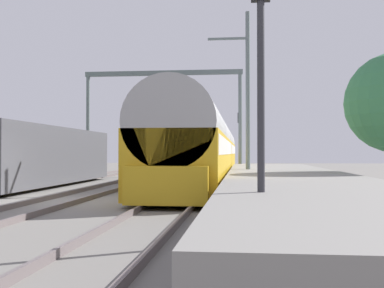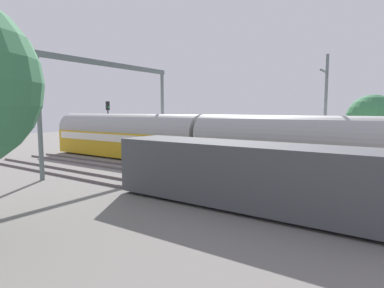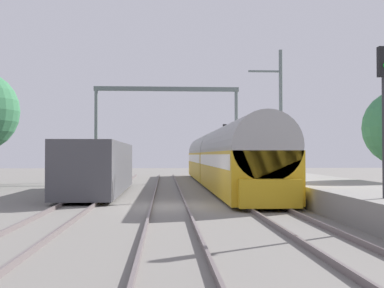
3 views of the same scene
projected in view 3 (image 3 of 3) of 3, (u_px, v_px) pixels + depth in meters
ground at (169, 206)px, 20.42m from camera, size 120.00×120.00×0.00m
track_far_west at (77, 205)px, 20.21m from camera, size 1.52×60.00×0.16m
track_west at (169, 205)px, 20.43m from camera, size 1.52×60.00×0.16m
track_east at (258, 204)px, 20.64m from camera, size 1.52×60.00×0.16m
platform at (330, 191)px, 22.87m from camera, size 4.40×28.00×0.90m
passenger_train at (220, 158)px, 34.72m from camera, size 2.93×32.85×3.82m
freight_car at (99, 168)px, 26.91m from camera, size 2.80×13.00×2.70m
person_crossing at (227, 169)px, 40.01m from camera, size 0.37×0.46×1.73m
railway_signal_near at (384, 113)px, 14.29m from camera, size 0.36×0.30×5.40m
railway_signal_far at (225, 143)px, 47.58m from camera, size 0.36×0.30×5.22m
catenary_gantry at (167, 114)px, 40.12m from camera, size 12.05×0.28×7.86m
catenary_pole_east_mid at (280, 119)px, 26.62m from camera, size 1.90×0.20×8.00m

